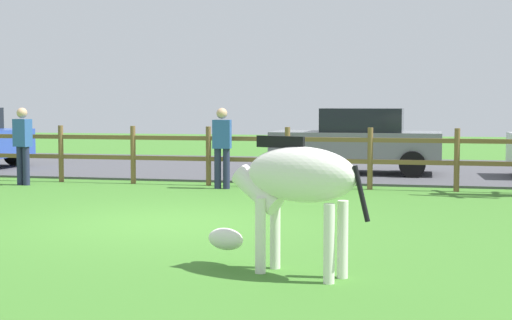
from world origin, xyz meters
name	(u,v)px	position (x,y,z in m)	size (l,w,h in m)	color
ground_plane	(169,223)	(0.00, 0.00, 0.00)	(60.00, 60.00, 0.00)	#3D7528
parking_asphalt	(286,168)	(0.00, 9.30, 0.03)	(28.00, 7.40, 0.05)	#47474C
paddock_fence	(247,153)	(-0.01, 5.00, 0.71)	(22.09, 0.11, 1.25)	brown
zebra	(294,184)	(2.36, -2.94, 0.93)	(1.84, 0.97, 1.41)	white
parked_car_grey	(358,140)	(2.00, 8.02, 0.84)	(4.00, 1.89, 1.56)	slate
visitor_left_of_tree	(23,142)	(-4.71, 4.21, 0.91)	(0.41, 0.31, 1.64)	#232847
visitor_right_of_tree	(222,144)	(-0.41, 4.47, 0.91)	(0.37, 0.24, 1.64)	#232847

